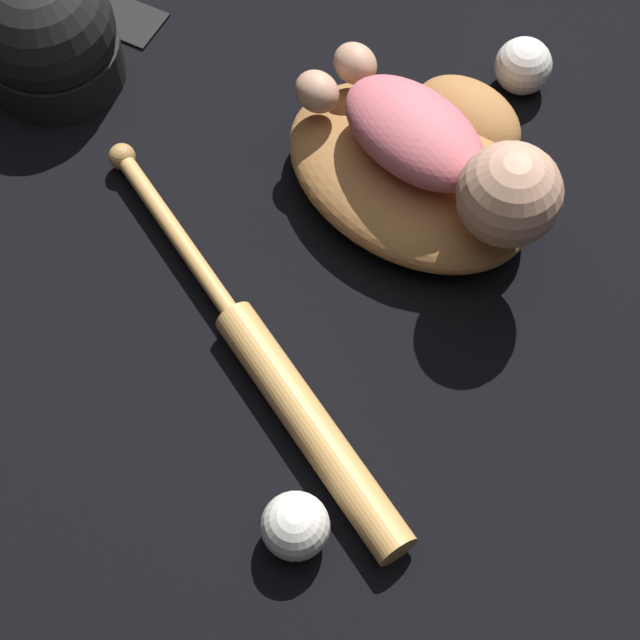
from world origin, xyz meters
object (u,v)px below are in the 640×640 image
baseball_spare (523,66)px  baseball_glove (419,164)px  baseball_bat (282,385)px  baby_figure (450,155)px  baseball_cap (49,36)px  baseball (295,526)px

baseball_spare → baseball_glove: bearing=-93.9°
baseball_glove → baseball_bat: bearing=-81.9°
baseball_bat → baseball_spare: bearing=93.4°
baseball_bat → baseball_glove: bearing=98.1°
baseball_bat → baby_figure: bearing=88.9°
baby_figure → baseball_cap: 0.53m
baby_figure → baseball_spare: size_ratio=4.85×
baseball_bat → baseball: baseball is taller
baseball_glove → baby_figure: baby_figure is taller
baseball_bat → baseball_cap: (-0.51, 0.18, 0.05)m
baby_figure → baseball_bat: size_ratio=0.61×
baseball → baseball_cap: bearing=154.4°
baseball_glove → baseball: bearing=-70.4°
baseball_glove → baseball: size_ratio=4.86×
baseball → baseball_glove: bearing=109.6°
baseball_spare → baseball_cap: 0.59m
baseball → baseball_bat: bearing=133.4°
baby_figure → baseball: baby_figure is taller
baseball_bat → baseball_spare: 0.53m
baseball_glove → baseball_spare: 0.21m
baseball_cap → baseball_spare: bearing=35.8°
baby_figure → baseball_cap: baby_figure is taller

